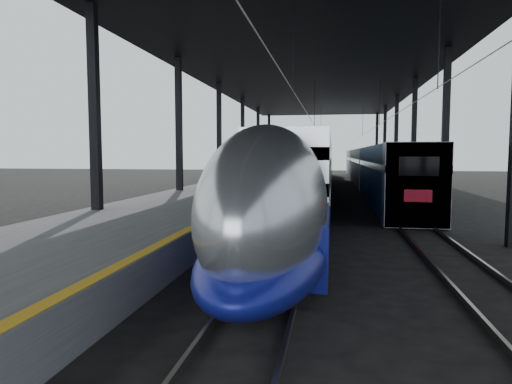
# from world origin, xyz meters

# --- Properties ---
(ground) EXTENTS (160.00, 160.00, 0.00)m
(ground) POSITION_xyz_m (0.00, 0.00, 0.00)
(ground) COLOR black
(ground) RESTS_ON ground
(platform) EXTENTS (6.00, 80.00, 1.00)m
(platform) POSITION_xyz_m (-3.50, 20.00, 0.50)
(platform) COLOR #4C4C4F
(platform) RESTS_ON ground
(yellow_strip) EXTENTS (0.30, 80.00, 0.01)m
(yellow_strip) POSITION_xyz_m (-0.70, 20.00, 1.00)
(yellow_strip) COLOR gold
(yellow_strip) RESTS_ON platform
(rails) EXTENTS (6.52, 80.00, 0.16)m
(rails) POSITION_xyz_m (4.50, 20.00, 0.08)
(rails) COLOR slate
(rails) RESTS_ON ground
(canopy) EXTENTS (18.00, 75.00, 9.47)m
(canopy) POSITION_xyz_m (1.90, 20.00, 9.12)
(canopy) COLOR black
(canopy) RESTS_ON ground
(tgv_train) EXTENTS (2.80, 65.20, 4.02)m
(tgv_train) POSITION_xyz_m (2.00, 26.18, 1.88)
(tgv_train) COLOR #B4B6BB
(tgv_train) RESTS_ON ground
(second_train) EXTENTS (2.70, 56.05, 3.72)m
(second_train) POSITION_xyz_m (7.00, 35.34, 1.89)
(second_train) COLOR navy
(second_train) RESTS_ON ground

